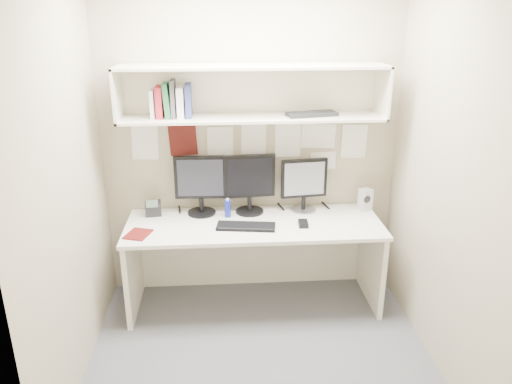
{
  "coord_description": "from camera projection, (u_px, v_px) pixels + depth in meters",
  "views": [
    {
      "loc": [
        -0.24,
        -2.93,
        2.31
      ],
      "look_at": [
        -0.01,
        0.35,
        1.1
      ],
      "focal_mm": 35.0,
      "sensor_mm": 36.0,
      "label": 1
    }
  ],
  "objects": [
    {
      "name": "desk_phone",
      "position": [
        153.0,
        208.0,
        4.04
      ],
      "size": [
        0.13,
        0.12,
        0.15
      ],
      "rotation": [
        0.0,
        0.0,
        0.11
      ],
      "color": "black",
      "rests_on": "desk"
    },
    {
      "name": "wall_front",
      "position": [
        280.0,
        255.0,
        2.18
      ],
      "size": [
        2.4,
        0.02,
        2.6
      ],
      "primitive_type": "cube",
      "color": "tan",
      "rests_on": "ground"
    },
    {
      "name": "mouse",
      "position": [
        303.0,
        224.0,
        3.85
      ],
      "size": [
        0.08,
        0.12,
        0.04
      ],
      "primitive_type": "cube",
      "rotation": [
        0.0,
        0.0,
        -0.05
      ],
      "color": "black",
      "rests_on": "desk"
    },
    {
      "name": "monitor_right",
      "position": [
        304.0,
        183.0,
        4.07
      ],
      "size": [
        0.38,
        0.21,
        0.44
      ],
      "rotation": [
        0.0,
        0.0,
        0.11
      ],
      "color": "#A5A5AA",
      "rests_on": "desk"
    },
    {
      "name": "floor",
      "position": [
        260.0,
        352.0,
        3.56
      ],
      "size": [
        2.4,
        2.0,
        0.01
      ],
      "primitive_type": "cube",
      "color": "#4E4E53",
      "rests_on": "ground"
    },
    {
      "name": "pinned_papers",
      "position": [
        251.0,
        147.0,
        4.06
      ],
      "size": [
        1.92,
        0.01,
        0.48
      ],
      "primitive_type": null,
      "color": "white",
      "rests_on": "wall_back"
    },
    {
      "name": "wall_left",
      "position": [
        65.0,
        185.0,
        3.03
      ],
      "size": [
        0.02,
        2.0,
        2.6
      ],
      "primitive_type": "cube",
      "color": "tan",
      "rests_on": "ground"
    },
    {
      "name": "monitor_left",
      "position": [
        201.0,
        183.0,
        4.0
      ],
      "size": [
        0.42,
        0.23,
        0.49
      ],
      "rotation": [
        0.0,
        0.0,
        -0.03
      ],
      "color": "black",
      "rests_on": "desk"
    },
    {
      "name": "speaker",
      "position": [
        365.0,
        199.0,
        4.14
      ],
      "size": [
        0.12,
        0.12,
        0.18
      ],
      "rotation": [
        0.0,
        0.0,
        0.37
      ],
      "color": "#B4B5B0",
      "rests_on": "desk"
    },
    {
      "name": "hutch_tray",
      "position": [
        312.0,
        114.0,
        3.79
      ],
      "size": [
        0.41,
        0.22,
        0.03
      ],
      "primitive_type": "cube",
      "rotation": [
        0.0,
        0.0,
        0.21
      ],
      "color": "black",
      "rests_on": "overhead_hutch"
    },
    {
      "name": "wall_back",
      "position": [
        251.0,
        141.0,
        4.05
      ],
      "size": [
        2.4,
        0.02,
        2.6
      ],
      "primitive_type": "cube",
      "color": "tan",
      "rests_on": "ground"
    },
    {
      "name": "wall_right",
      "position": [
        448.0,
        176.0,
        3.19
      ],
      "size": [
        0.02,
        2.0,
        2.6
      ],
      "primitive_type": "cube",
      "color": "tan",
      "rests_on": "ground"
    },
    {
      "name": "blue_bottle",
      "position": [
        228.0,
        208.0,
        4.0
      ],
      "size": [
        0.05,
        0.05,
        0.16
      ],
      "color": "navy",
      "rests_on": "desk"
    },
    {
      "name": "book_stack",
      "position": [
        172.0,
        101.0,
        3.71
      ],
      "size": [
        0.3,
        0.17,
        0.28
      ],
      "color": "silver",
      "rests_on": "overhead_hutch"
    },
    {
      "name": "monitor_center",
      "position": [
        249.0,
        182.0,
        4.03
      ],
      "size": [
        0.42,
        0.23,
        0.49
      ],
      "rotation": [
        0.0,
        0.0,
        0.1
      ],
      "color": "black",
      "rests_on": "desk"
    },
    {
      "name": "maroon_notebook",
      "position": [
        138.0,
        234.0,
        3.7
      ],
      "size": [
        0.21,
        0.24,
        0.01
      ],
      "primitive_type": "cube",
      "rotation": [
        0.0,
        0.0,
        -0.31
      ],
      "color": "#56100E",
      "rests_on": "desk"
    },
    {
      "name": "desk",
      "position": [
        254.0,
        263.0,
        4.04
      ],
      "size": [
        2.0,
        0.7,
        0.73
      ],
      "color": "silver",
      "rests_on": "floor"
    },
    {
      "name": "overhead_hutch",
      "position": [
        252.0,
        91.0,
        3.77
      ],
      "size": [
        2.0,
        0.38,
        0.4
      ],
      "color": "silver",
      "rests_on": "wall_back"
    },
    {
      "name": "keyboard",
      "position": [
        246.0,
        226.0,
        3.82
      ],
      "size": [
        0.46,
        0.22,
        0.02
      ],
      "primitive_type": "cube",
      "rotation": [
        0.0,
        0.0,
        -0.14
      ],
      "color": "black",
      "rests_on": "desk"
    }
  ]
}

